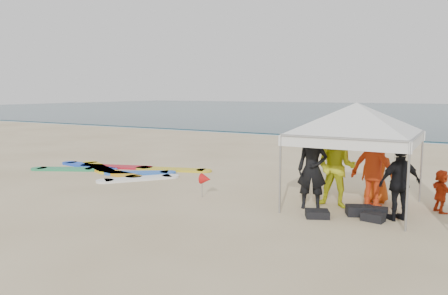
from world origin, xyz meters
The scene contains 13 objects.
ground centered at (0.00, 0.00, 0.00)m, with size 120.00×120.00×0.00m, color beige.
ocean centered at (0.00, 60.00, 0.04)m, with size 160.00×84.00×0.08m, color #0C2633.
shoreline_foam centered at (0.00, 18.20, 0.00)m, with size 160.00×1.20×0.01m, color silver.
person_black_a centered at (2.48, 1.89, 0.94)m, with size 0.68×0.45×1.87m, color black.
person_yellow centered at (2.93, 2.27, 0.97)m, with size 0.94×0.73×1.94m, color yellow.
person_orange_a centered at (3.72, 2.82, 0.97)m, with size 1.25×0.72×1.94m, color red.
person_black_b centered at (4.41, 1.87, 0.81)m, with size 0.95×0.40×1.62m, color black.
person_orange_b centered at (3.70, 3.26, 0.79)m, with size 0.78×0.50×1.59m, color #D34D12.
person_seated centered at (5.16, 3.00, 0.49)m, with size 0.92×0.29×0.99m, color red.
canopy_tent centered at (3.31, 2.47, 2.48)m, with size 3.78×3.78×2.85m.
marker_pennant centered at (-0.24, 1.53, 0.49)m, with size 0.28×0.28×0.64m.
gear_pile centered at (3.54, 1.62, 0.10)m, with size 1.68×1.20×0.22m.
surfboard_spread centered at (-5.00, 3.29, 0.04)m, with size 5.52×3.41×0.07m.
Camera 1 is at (5.63, -7.92, 2.74)m, focal length 35.00 mm.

